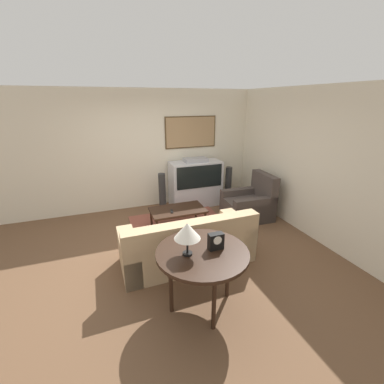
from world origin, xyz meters
name	(u,v)px	position (x,y,z in m)	size (l,w,h in m)	color
ground_plane	(171,249)	(0.00, 0.00, 0.00)	(12.00, 12.00, 0.00)	brown
wall_back	(145,150)	(0.02, 2.13, 1.36)	(12.00, 0.10, 2.70)	beige
wall_right	(303,161)	(2.63, 0.00, 1.35)	(0.06, 12.00, 2.70)	beige
area_rug	(182,229)	(0.41, 0.62, 0.01)	(1.91, 1.89, 0.01)	brown
tv	(195,183)	(1.12, 1.75, 0.56)	(1.22, 0.55, 1.17)	silver
couch	(188,245)	(0.15, -0.45, 0.31)	(2.06, 0.87, 0.84)	tan
armchair	(249,205)	(1.95, 0.64, 0.30)	(0.99, 0.85, 0.97)	#473D38
coffee_table	(178,211)	(0.34, 0.70, 0.38)	(1.07, 0.62, 0.42)	black
console_table	(203,256)	(0.00, -1.41, 0.74)	(1.09, 1.09, 0.80)	black
table_lamp	(187,231)	(-0.18, -1.41, 1.10)	(0.30, 0.30, 0.39)	black
mantel_clock	(216,241)	(0.17, -1.41, 0.91)	(0.18, 0.10, 0.20)	black
remote	(172,211)	(0.20, 0.62, 0.43)	(0.08, 0.17, 0.02)	black
speaker_tower_left	(162,194)	(0.27, 1.66, 0.42)	(0.27, 0.27, 0.90)	black
speaker_tower_right	(228,186)	(1.96, 1.66, 0.42)	(0.27, 0.27, 0.90)	black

